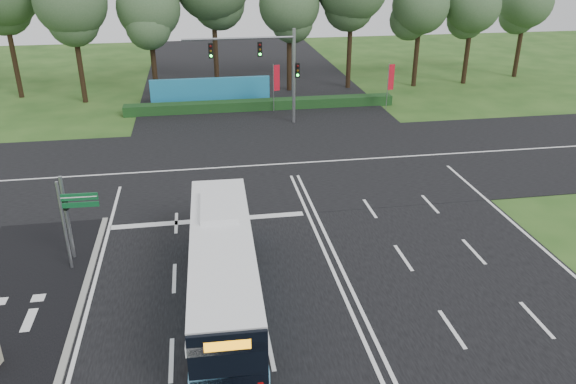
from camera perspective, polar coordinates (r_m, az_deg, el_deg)
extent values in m
plane|color=#244918|center=(24.41, 4.30, -7.42)|extent=(120.00, 120.00, 0.00)
cube|color=black|center=(24.40, 4.30, -7.38)|extent=(20.00, 120.00, 0.04)
cube|color=black|center=(34.96, -0.24, 2.86)|extent=(120.00, 14.00, 0.05)
cube|color=black|center=(22.59, -27.14, -13.27)|extent=(5.00, 18.00, 0.06)
cube|color=gray|center=(21.91, -21.04, -13.18)|extent=(0.25, 18.00, 0.12)
cube|color=#65BAEA|center=(21.51, -6.55, -9.19)|extent=(2.62, 11.20, 1.02)
cube|color=black|center=(21.77, -6.49, -10.21)|extent=(2.60, 11.14, 0.28)
cube|color=black|center=(21.01, -6.67, -7.08)|extent=(2.53, 11.03, 0.88)
cube|color=white|center=(20.73, -6.75, -5.76)|extent=(2.62, 11.20, 0.32)
cube|color=white|center=(20.57, -6.79, -4.98)|extent=(2.57, 10.75, 0.32)
cube|color=white|center=(22.50, -6.99, -1.49)|extent=(1.56, 2.82, 0.23)
cube|color=black|center=(16.52, -6.07, -16.88)|extent=(2.25, 0.18, 2.04)
cube|color=orange|center=(16.07, -6.17, -15.22)|extent=(1.30, 0.10, 0.32)
cylinder|color=black|center=(24.49, -9.28, -6.27)|extent=(0.29, 0.97, 0.97)
cylinder|color=black|center=(24.49, -4.20, -5.98)|extent=(0.29, 0.97, 0.97)
cylinder|color=black|center=(19.02, -9.51, -16.50)|extent=(0.29, 0.97, 0.97)
cylinder|color=black|center=(19.02, -2.73, -16.11)|extent=(0.29, 0.97, 0.97)
cylinder|color=gray|center=(25.71, -21.49, -2.52)|extent=(0.16, 0.16, 3.88)
cube|color=black|center=(25.26, -21.81, -1.24)|extent=(0.37, 0.31, 0.44)
sphere|color=#19F233|center=(25.17, -21.85, -1.33)|extent=(0.16, 0.16, 0.16)
cylinder|color=gray|center=(24.87, -21.75, -3.29)|extent=(0.12, 0.12, 4.02)
cube|color=#0E4F26|center=(24.14, -20.50, -0.47)|extent=(1.51, 0.11, 0.30)
cube|color=#0E4F26|center=(24.28, -20.38, -1.22)|extent=(1.51, 0.11, 0.22)
cube|color=white|center=(24.11, -20.51, -0.50)|extent=(1.41, 0.05, 0.04)
cylinder|color=gray|center=(45.58, -1.48, 10.48)|extent=(0.06, 0.06, 3.84)
cube|color=red|center=(45.51, -1.16, 11.51)|extent=(0.50, 0.19, 2.05)
cylinder|color=gray|center=(46.54, 10.07, 10.41)|extent=(0.06, 0.06, 3.84)
cube|color=red|center=(46.50, 10.45, 11.40)|extent=(0.51, 0.15, 2.05)
cylinder|color=gray|center=(42.29, 0.61, 11.60)|extent=(0.24, 0.24, 7.00)
cylinder|color=gray|center=(41.25, -5.05, 15.29)|extent=(8.00, 0.16, 0.16)
cube|color=black|center=(41.52, -2.89, 14.29)|extent=(0.32, 0.28, 1.05)
cube|color=black|center=(41.27, -7.86, 14.04)|extent=(0.32, 0.28, 1.05)
cube|color=black|center=(42.22, 0.95, 12.27)|extent=(0.32, 0.28, 1.05)
cube|color=#143716|center=(46.60, -2.72, 8.84)|extent=(22.00, 1.20, 0.80)
cube|color=teal|center=(48.57, -7.86, 10.14)|extent=(10.00, 0.30, 2.20)
cylinder|color=black|center=(54.89, -26.24, 13.09)|extent=(0.44, 0.44, 8.79)
cylinder|color=black|center=(51.08, -20.49, 12.83)|extent=(0.44, 0.44, 7.87)
sphere|color=#395833|center=(50.50, -21.24, 17.64)|extent=(5.80, 5.80, 5.80)
cylinder|color=black|center=(51.11, -13.55, 13.27)|extent=(0.44, 0.44, 7.17)
sphere|color=#395833|center=(50.54, -14.00, 17.67)|extent=(5.29, 5.29, 5.29)
cylinder|color=black|center=(52.73, -7.42, 14.98)|extent=(0.44, 0.44, 8.86)
cylinder|color=black|center=(52.07, 0.12, 14.14)|extent=(0.44, 0.44, 7.23)
sphere|color=#395833|center=(51.51, 0.12, 18.52)|extent=(5.33, 5.33, 5.33)
cylinder|color=black|center=(53.24, 6.29, 15.00)|extent=(0.44, 0.44, 8.64)
cylinder|color=black|center=(55.19, 12.95, 14.00)|extent=(0.44, 0.44, 6.98)
sphere|color=#395833|center=(54.67, 13.34, 17.97)|extent=(5.14, 5.14, 5.14)
cylinder|color=black|center=(57.50, 17.78, 13.82)|extent=(0.44, 0.44, 6.87)
sphere|color=#395833|center=(57.00, 18.29, 17.56)|extent=(5.06, 5.06, 5.06)
cylinder|color=black|center=(62.21, 22.47, 13.92)|extent=(0.44, 0.44, 6.93)
sphere|color=#395833|center=(61.75, 23.05, 17.39)|extent=(5.11, 5.11, 5.11)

